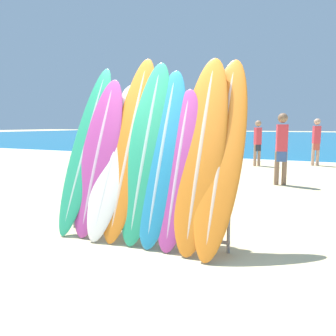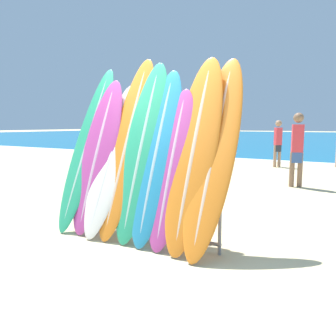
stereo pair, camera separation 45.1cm
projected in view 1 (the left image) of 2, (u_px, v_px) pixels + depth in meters
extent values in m
plane|color=beige|center=(129.00, 244.00, 4.18)|extent=(160.00, 160.00, 0.00)
cube|color=#146693|center=(301.00, 137.00, 40.67)|extent=(120.00, 60.00, 0.00)
cube|color=white|center=(264.00, 160.00, 13.96)|extent=(120.00, 0.60, 0.01)
cylinder|color=slate|center=(74.00, 200.00, 4.81)|extent=(0.04, 0.04, 0.84)
cylinder|color=slate|center=(229.00, 219.00, 3.84)|extent=(0.04, 0.04, 0.84)
cylinder|color=slate|center=(142.00, 178.00, 4.27)|extent=(2.36, 0.04, 0.04)
cylinder|color=slate|center=(143.00, 230.00, 4.36)|extent=(2.36, 0.04, 0.04)
ellipsoid|color=#289E70|center=(86.00, 146.00, 4.77)|extent=(0.48, 1.19, 2.40)
ellipsoid|color=#9AC3B3|center=(86.00, 146.00, 4.77)|extent=(0.09, 1.16, 2.31)
ellipsoid|color=#B23D8E|center=(99.00, 155.00, 4.60)|extent=(0.60, 0.94, 2.19)
ellipsoid|color=#CAA1BE|center=(99.00, 155.00, 4.60)|extent=(0.11, 0.92, 2.11)
ellipsoid|color=silver|center=(113.00, 158.00, 4.51)|extent=(0.55, 1.08, 2.11)
ellipsoid|color=silver|center=(113.00, 158.00, 4.51)|extent=(0.10, 1.05, 2.03)
ellipsoid|color=orange|center=(130.00, 145.00, 4.46)|extent=(0.55, 1.14, 2.49)
ellipsoid|color=beige|center=(130.00, 145.00, 4.46)|extent=(0.10, 1.10, 2.39)
ellipsoid|color=#289E70|center=(146.00, 149.00, 4.31)|extent=(0.56, 1.00, 2.39)
ellipsoid|color=#9AC3B3|center=(146.00, 149.00, 4.31)|extent=(0.10, 0.97, 2.30)
ellipsoid|color=teal|center=(162.00, 155.00, 4.20)|extent=(0.54, 0.96, 2.26)
ellipsoid|color=#98BACC|center=(162.00, 155.00, 4.20)|extent=(0.10, 0.94, 2.17)
ellipsoid|color=#B23D8E|center=(178.00, 167.00, 4.07)|extent=(0.49, 0.83, 1.99)
ellipsoid|color=#CAA1BE|center=(178.00, 167.00, 4.07)|extent=(0.09, 0.81, 1.91)
ellipsoid|color=orange|center=(201.00, 150.00, 4.01)|extent=(0.59, 1.08, 2.40)
ellipsoid|color=beige|center=(201.00, 150.00, 4.01)|extent=(0.11, 1.05, 2.31)
ellipsoid|color=orange|center=(221.00, 152.00, 3.94)|extent=(0.54, 1.25, 2.38)
ellipsoid|color=beige|center=(221.00, 152.00, 3.94)|extent=(0.10, 1.21, 2.29)
cylinder|color=#A87A5B|center=(255.00, 155.00, 12.04)|extent=(0.11, 0.11, 0.79)
cylinder|color=#A87A5B|center=(259.00, 155.00, 12.10)|extent=(0.11, 0.11, 0.79)
cube|color=#282D38|center=(257.00, 148.00, 12.03)|extent=(0.25, 0.26, 0.24)
cube|color=#DB3842|center=(258.00, 136.00, 11.98)|extent=(0.28, 0.28, 0.62)
sphere|color=#A87A5B|center=(258.00, 123.00, 11.92)|extent=(0.22, 0.22, 0.22)
cylinder|color=#846047|center=(277.00, 168.00, 8.25)|extent=(0.12, 0.12, 0.85)
cylinder|color=#846047|center=(284.00, 168.00, 8.23)|extent=(0.12, 0.12, 0.85)
cube|color=#385693|center=(281.00, 156.00, 8.20)|extent=(0.28, 0.22, 0.26)
cube|color=#DB3842|center=(282.00, 138.00, 8.14)|extent=(0.30, 0.24, 0.67)
sphere|color=#846047|center=(283.00, 118.00, 8.08)|extent=(0.24, 0.24, 0.24)
cylinder|color=tan|center=(313.00, 154.00, 12.18)|extent=(0.11, 0.11, 0.82)
cylinder|color=tan|center=(318.00, 154.00, 12.19)|extent=(0.11, 0.11, 0.82)
cube|color=#CC4C3D|center=(316.00, 147.00, 12.15)|extent=(0.27, 0.24, 0.25)
cube|color=#DB3842|center=(317.00, 135.00, 12.09)|extent=(0.30, 0.26, 0.65)
sphere|color=tan|center=(317.00, 122.00, 12.02)|extent=(0.23, 0.23, 0.23)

